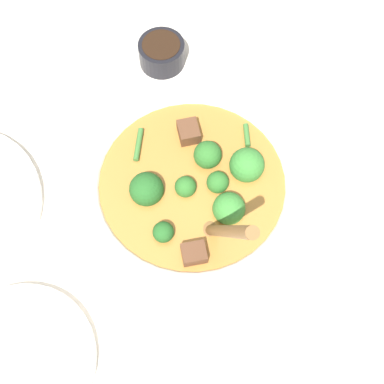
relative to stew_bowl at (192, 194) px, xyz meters
name	(u,v)px	position (x,y,z in m)	size (l,w,h in m)	color
ground_plane	(192,212)	(0.00, 0.00, -0.06)	(4.00, 4.00, 0.00)	silver
stew_bowl	(192,194)	(0.00, 0.00, 0.00)	(0.27, 0.26, 0.29)	white
condiment_bowl	(162,52)	(0.25, 0.08, -0.04)	(0.07, 0.07, 0.04)	black
empty_plate	(17,361)	(-0.23, 0.18, -0.05)	(0.19, 0.19, 0.02)	white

